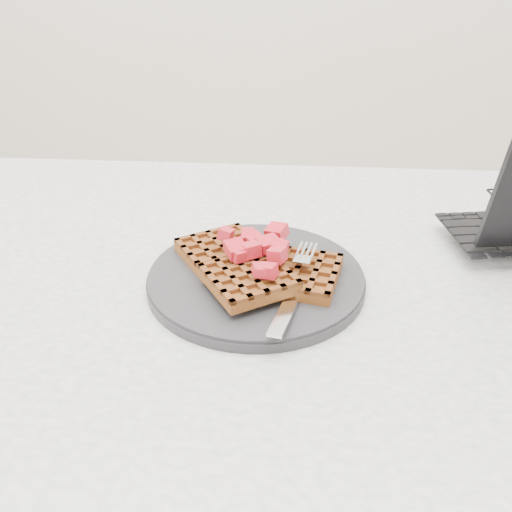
# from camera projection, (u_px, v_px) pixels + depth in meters

# --- Properties ---
(table) EXTENTS (1.20, 0.80, 0.75)m
(table) POSITION_uv_depth(u_px,v_px,m) (306.00, 359.00, 0.75)
(table) COLOR silver
(table) RESTS_ON ground
(plate) EXTENTS (0.26, 0.26, 0.02)m
(plate) POSITION_uv_depth(u_px,v_px,m) (256.00, 279.00, 0.69)
(plate) COLOR #242426
(plate) RESTS_ON table
(waffles) EXTENTS (0.22, 0.20, 0.03)m
(waffles) POSITION_uv_depth(u_px,v_px,m) (256.00, 267.00, 0.68)
(waffles) COLOR brown
(waffles) RESTS_ON plate
(strawberry_pile) EXTENTS (0.15, 0.15, 0.02)m
(strawberry_pile) POSITION_uv_depth(u_px,v_px,m) (256.00, 246.00, 0.67)
(strawberry_pile) COLOR maroon
(strawberry_pile) RESTS_ON waffles
(fork) EXTENTS (0.06, 0.18, 0.02)m
(fork) POSITION_uv_depth(u_px,v_px,m) (296.00, 288.00, 0.65)
(fork) COLOR silver
(fork) RESTS_ON plate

